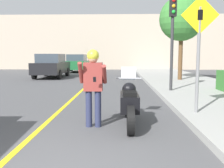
{
  "coord_description": "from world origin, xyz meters",
  "views": [
    {
      "loc": [
        1.1,
        -2.78,
        1.55
      ],
      "look_at": [
        0.92,
        2.95,
        0.9
      ],
      "focal_mm": 40.0,
      "sensor_mm": 36.0,
      "label": 1
    }
  ],
  "objects_px": {
    "crossing_sign": "(199,43)",
    "street_tree": "(182,19)",
    "traffic_light": "(173,26)",
    "motorcycle": "(129,103)",
    "parked_car_black": "(52,66)",
    "parked_car_green": "(77,63)",
    "person_biker": "(93,80)"
  },
  "relations": [
    {
      "from": "parked_car_black",
      "to": "parked_car_green",
      "type": "distance_m",
      "value": 6.02
    },
    {
      "from": "crossing_sign",
      "to": "street_tree",
      "type": "distance_m",
      "value": 8.97
    },
    {
      "from": "street_tree",
      "to": "parked_car_green",
      "type": "xyz_separation_m",
      "value": [
        -7.57,
        8.78,
        -2.8
      ]
    },
    {
      "from": "parked_car_green",
      "to": "person_biker",
      "type": "bearing_deg",
      "value": -79.28
    },
    {
      "from": "parked_car_green",
      "to": "parked_car_black",
      "type": "bearing_deg",
      "value": -97.79
    },
    {
      "from": "person_biker",
      "to": "crossing_sign",
      "type": "relative_size",
      "value": 0.6
    },
    {
      "from": "crossing_sign",
      "to": "parked_car_black",
      "type": "bearing_deg",
      "value": 120.46
    },
    {
      "from": "person_biker",
      "to": "traffic_light",
      "type": "xyz_separation_m",
      "value": [
        2.65,
        4.78,
        1.7
      ]
    },
    {
      "from": "crossing_sign",
      "to": "street_tree",
      "type": "height_order",
      "value": "street_tree"
    },
    {
      "from": "crossing_sign",
      "to": "parked_car_black",
      "type": "height_order",
      "value": "crossing_sign"
    },
    {
      "from": "person_biker",
      "to": "crossing_sign",
      "type": "xyz_separation_m",
      "value": [
        2.47,
        0.8,
        0.82
      ]
    },
    {
      "from": "person_biker",
      "to": "parked_car_black",
      "type": "height_order",
      "value": "person_biker"
    },
    {
      "from": "crossing_sign",
      "to": "parked_car_black",
      "type": "relative_size",
      "value": 0.67
    },
    {
      "from": "motorcycle",
      "to": "parked_car_green",
      "type": "bearing_deg",
      "value": 103.25
    },
    {
      "from": "parked_car_black",
      "to": "street_tree",
      "type": "bearing_deg",
      "value": -18.59
    },
    {
      "from": "traffic_light",
      "to": "street_tree",
      "type": "height_order",
      "value": "street_tree"
    },
    {
      "from": "parked_car_black",
      "to": "person_biker",
      "type": "bearing_deg",
      "value": -70.81
    },
    {
      "from": "traffic_light",
      "to": "street_tree",
      "type": "xyz_separation_m",
      "value": [
        1.46,
        4.66,
        0.93
      ]
    },
    {
      "from": "motorcycle",
      "to": "parked_car_black",
      "type": "bearing_deg",
      "value": 112.78
    },
    {
      "from": "motorcycle",
      "to": "parked_car_black",
      "type": "height_order",
      "value": "parked_car_black"
    },
    {
      "from": "crossing_sign",
      "to": "traffic_light",
      "type": "height_order",
      "value": "traffic_light"
    },
    {
      "from": "parked_car_black",
      "to": "parked_car_green",
      "type": "bearing_deg",
      "value": 82.21
    },
    {
      "from": "traffic_light",
      "to": "motorcycle",
      "type": "bearing_deg",
      "value": -112.25
    },
    {
      "from": "person_biker",
      "to": "traffic_light",
      "type": "distance_m",
      "value": 5.72
    },
    {
      "from": "parked_car_black",
      "to": "parked_car_green",
      "type": "relative_size",
      "value": 1.0
    },
    {
      "from": "crossing_sign",
      "to": "parked_car_black",
      "type": "distance_m",
      "value": 13.32
    },
    {
      "from": "crossing_sign",
      "to": "parked_car_green",
      "type": "bearing_deg",
      "value": 108.77
    },
    {
      "from": "traffic_light",
      "to": "parked_car_black",
      "type": "bearing_deg",
      "value": 132.79
    },
    {
      "from": "person_biker",
      "to": "street_tree",
      "type": "distance_m",
      "value": 10.62
    },
    {
      "from": "person_biker",
      "to": "parked_car_green",
      "type": "relative_size",
      "value": 0.4
    },
    {
      "from": "crossing_sign",
      "to": "parked_car_green",
      "type": "height_order",
      "value": "crossing_sign"
    },
    {
      "from": "traffic_light",
      "to": "parked_car_black",
      "type": "relative_size",
      "value": 0.88
    }
  ]
}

